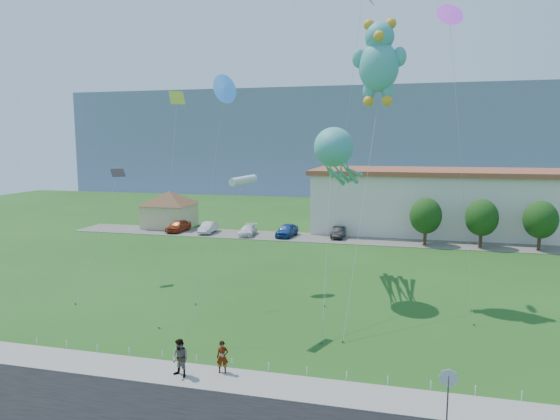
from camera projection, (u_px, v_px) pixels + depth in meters
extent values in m
plane|color=#1E4A14|center=(257.00, 359.00, 27.16)|extent=(160.00, 160.00, 0.00)
cube|color=gray|center=(241.00, 382.00, 24.51)|extent=(80.00, 2.50, 0.10)
cube|color=#59544C|center=(339.00, 239.00, 60.81)|extent=(70.00, 6.00, 0.06)
cube|color=slate|center=(378.00, 139.00, 140.85)|extent=(160.00, 50.00, 25.00)
cube|color=#C2B485|center=(170.00, 216.00, 69.23)|extent=(6.00, 6.00, 3.20)
pyramid|color=brown|center=(169.00, 198.00, 68.90)|extent=(9.20, 9.20, 1.80)
cube|color=beige|center=(555.00, 206.00, 62.72)|extent=(60.00, 14.00, 7.60)
cube|color=brown|center=(557.00, 173.00, 62.17)|extent=(61.00, 15.00, 0.60)
cylinder|color=slate|center=(448.00, 401.00, 20.70)|extent=(0.07, 0.07, 2.20)
cylinder|color=red|center=(449.00, 378.00, 20.57)|extent=(0.76, 0.04, 0.76)
cylinder|color=white|center=(449.00, 378.00, 20.55)|extent=(0.80, 0.02, 0.80)
cylinder|color=white|center=(37.00, 341.00, 28.99)|extent=(0.05, 0.05, 0.50)
cylinder|color=white|center=(67.00, 345.00, 28.52)|extent=(0.05, 0.05, 0.50)
cylinder|color=white|center=(97.00, 348.00, 28.04)|extent=(0.05, 0.05, 0.50)
cylinder|color=white|center=(129.00, 352.00, 27.56)|extent=(0.05, 0.05, 0.50)
cylinder|color=white|center=(162.00, 356.00, 27.08)|extent=(0.05, 0.05, 0.50)
cylinder|color=white|center=(197.00, 359.00, 26.60)|extent=(0.05, 0.05, 0.50)
cylinder|color=white|center=(232.00, 363.00, 26.12)|extent=(0.05, 0.05, 0.50)
cylinder|color=white|center=(269.00, 367.00, 25.64)|extent=(0.05, 0.05, 0.50)
cylinder|color=white|center=(307.00, 372.00, 25.16)|extent=(0.05, 0.05, 0.50)
cylinder|color=white|center=(347.00, 376.00, 24.68)|extent=(0.05, 0.05, 0.50)
cylinder|color=white|center=(388.00, 381.00, 24.20)|extent=(0.05, 0.05, 0.50)
cylinder|color=white|center=(431.00, 386.00, 23.72)|extent=(0.05, 0.05, 0.50)
cylinder|color=white|center=(475.00, 391.00, 23.24)|extent=(0.05, 0.05, 0.50)
cylinder|color=white|center=(522.00, 396.00, 22.77)|extent=(0.05, 0.05, 0.50)
cylinder|color=#3F2B19|center=(425.00, 236.00, 57.31)|extent=(0.36, 0.36, 2.20)
ellipsoid|color=#14380F|center=(426.00, 216.00, 57.00)|extent=(3.60, 3.60, 4.14)
cylinder|color=#3F2B19|center=(481.00, 238.00, 55.87)|extent=(0.36, 0.36, 2.20)
ellipsoid|color=#14380F|center=(482.00, 218.00, 55.56)|extent=(3.60, 3.60, 4.14)
cylinder|color=#3F2B19|center=(539.00, 240.00, 54.43)|extent=(0.36, 0.36, 2.20)
ellipsoid|color=#14380F|center=(541.00, 220.00, 54.12)|extent=(3.60, 3.60, 4.14)
imported|color=gray|center=(222.00, 357.00, 25.30)|extent=(0.70, 0.56, 1.66)
imported|color=gray|center=(180.00, 358.00, 24.86)|extent=(1.11, 0.98, 1.92)
imported|color=#A33314|center=(178.00, 226.00, 65.64)|extent=(2.18, 4.63, 1.53)
imported|color=#B9B7BF|center=(208.00, 227.00, 64.66)|extent=(1.72, 4.37, 1.42)
imported|color=white|center=(248.00, 230.00, 63.03)|extent=(2.19, 4.53, 1.27)
imported|color=navy|center=(287.00, 230.00, 62.26)|extent=(2.37, 4.78, 1.57)
imported|color=black|center=(338.00, 232.00, 61.40)|extent=(1.47, 4.08, 1.34)
ellipsoid|color=teal|center=(334.00, 147.00, 36.96)|extent=(2.94, 3.82, 2.94)
sphere|color=white|center=(324.00, 143.00, 35.94)|extent=(0.46, 0.46, 0.46)
sphere|color=white|center=(339.00, 143.00, 35.69)|extent=(0.46, 0.46, 0.46)
cylinder|color=slate|center=(322.00, 342.00, 29.28)|extent=(0.10, 0.10, 0.16)
cylinder|color=gray|center=(327.00, 240.00, 32.69)|extent=(0.78, 8.41, 10.45)
ellipsoid|color=teal|center=(379.00, 67.00, 36.71)|extent=(2.93, 2.49, 3.66)
sphere|color=teal|center=(380.00, 37.00, 36.42)|extent=(2.14, 2.14, 2.14)
sphere|color=gold|center=(369.00, 25.00, 36.49)|extent=(0.79, 0.79, 0.79)
sphere|color=gold|center=(391.00, 23.00, 36.11)|extent=(0.79, 0.79, 0.79)
sphere|color=gold|center=(379.00, 36.00, 35.57)|extent=(0.79, 0.79, 0.79)
ellipsoid|color=teal|center=(359.00, 58.00, 36.97)|extent=(1.01, 0.72, 1.42)
ellipsoid|color=teal|center=(399.00, 57.00, 36.27)|extent=(1.01, 0.72, 1.42)
ellipsoid|color=teal|center=(369.00, 91.00, 37.10)|extent=(0.90, 0.79, 1.46)
ellipsoid|color=teal|center=(387.00, 90.00, 36.78)|extent=(0.90, 0.79, 1.46)
sphere|color=gold|center=(368.00, 101.00, 36.99)|extent=(0.79, 0.79, 0.79)
sphere|color=gold|center=(387.00, 101.00, 36.67)|extent=(0.79, 0.79, 0.79)
cylinder|color=slate|center=(343.00, 342.00, 29.40)|extent=(0.10, 0.10, 0.16)
cylinder|color=gray|center=(362.00, 209.00, 33.23)|extent=(1.16, 10.32, 14.40)
cylinder|color=silver|center=(243.00, 180.00, 30.40)|extent=(0.50, 2.25, 0.87)
cylinder|color=slate|center=(178.00, 350.00, 28.22)|extent=(0.10, 0.10, 0.16)
cylinder|color=gray|center=(212.00, 263.00, 29.32)|extent=(2.63, 4.26, 9.09)
cone|color=#C238E2|center=(450.00, 14.00, 37.38)|extent=(1.80, 1.33, 1.33)
cylinder|color=slate|center=(474.00, 325.00, 32.15)|extent=(0.10, 0.10, 0.16)
cylinder|color=gray|center=(461.00, 158.00, 34.77)|extent=(1.80, 8.00, 20.96)
cube|color=#C4E235|center=(177.00, 98.00, 37.16)|extent=(1.29, 1.29, 0.86)
cylinder|color=slate|center=(159.00, 327.00, 31.65)|extent=(0.10, 0.10, 0.16)
cylinder|color=gray|center=(169.00, 204.00, 34.41)|extent=(1.86, 7.41, 14.69)
cone|color=blue|center=(225.00, 88.00, 40.67)|extent=(1.80, 1.33, 1.33)
cylinder|color=slate|center=(195.00, 304.00, 36.21)|extent=(0.10, 0.10, 0.16)
cylinder|color=gray|center=(211.00, 191.00, 38.44)|extent=(0.06, 6.90, 15.76)
cylinder|color=slate|center=(324.00, 306.00, 35.82)|extent=(0.10, 0.10, 0.16)
cylinder|color=gray|center=(344.00, 142.00, 37.33)|extent=(1.70, 6.87, 23.16)
cube|color=black|center=(118.00, 173.00, 42.33)|extent=(1.29, 1.29, 0.86)
cylinder|color=slate|center=(75.00, 304.00, 36.33)|extent=(0.10, 0.10, 0.16)
cylinder|color=gray|center=(98.00, 234.00, 39.34)|extent=(0.67, 7.38, 8.83)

